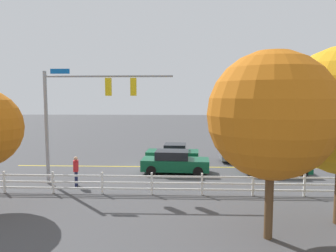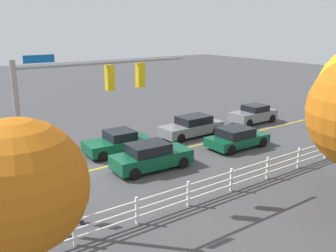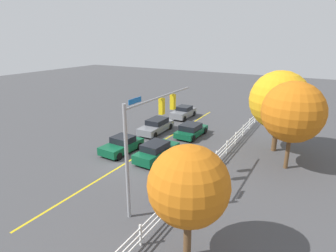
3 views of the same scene
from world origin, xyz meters
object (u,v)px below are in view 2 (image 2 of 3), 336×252
at_px(car_4, 254,114).
at_px(tree_0, 19,187).
at_px(car_0, 192,126).
at_px(car_3, 118,143).
at_px(pedestrian, 79,202).
at_px(car_1, 151,157).
at_px(car_2, 237,138).

relative_size(car_4, tree_0, 0.72).
bearing_deg(car_0, car_3, 1.64).
xyz_separation_m(car_0, pedestrian, (11.41, 6.89, 0.23)).
bearing_deg(car_4, car_3, 1.70).
bearing_deg(car_3, tree_0, 54.24).
relative_size(car_0, pedestrian, 2.81).
xyz_separation_m(pedestrian, tree_0, (2.98, 3.65, 2.73)).
distance_m(car_0, car_1, 6.93).
relative_size(car_4, pedestrian, 2.33).
distance_m(car_1, car_3, 3.43).
relative_size(car_1, car_3, 1.11).
height_order(car_2, pedestrian, pedestrian).
bearing_deg(car_0, tree_0, 35.64).
height_order(car_0, car_4, car_4).
bearing_deg(car_0, car_1, 31.30).
bearing_deg(pedestrian, car_3, 38.05).
distance_m(car_3, tree_0, 13.59).
distance_m(car_2, tree_0, 16.80).
height_order(car_4, pedestrian, pedestrian).
relative_size(car_1, car_4, 1.14).
relative_size(car_2, car_4, 1.05).
distance_m(car_1, car_4, 12.85).
xyz_separation_m(car_1, tree_0, (8.51, 6.88, 2.94)).
height_order(car_1, tree_0, tree_0).
height_order(car_2, car_3, car_3).
relative_size(car_1, pedestrian, 2.66).
distance_m(car_1, pedestrian, 6.41).
bearing_deg(tree_0, car_1, -141.04).
bearing_deg(car_4, car_2, 33.43).
bearing_deg(car_1, car_2, 2.71).
bearing_deg(tree_0, car_4, -153.14).
bearing_deg(tree_0, car_3, -128.97).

